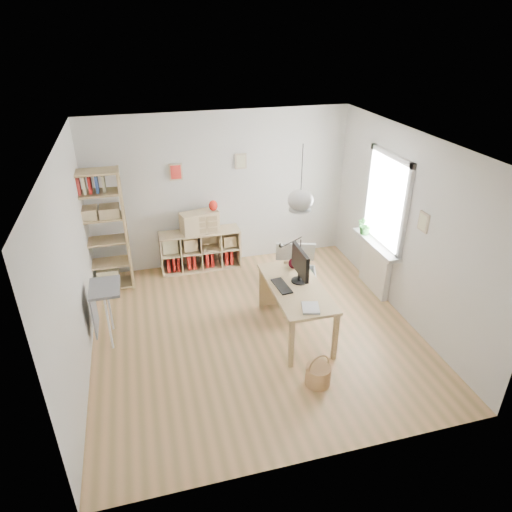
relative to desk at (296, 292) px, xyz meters
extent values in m
plane|color=tan|center=(-0.55, 0.15, -0.66)|extent=(4.50, 4.50, 0.00)
plane|color=white|center=(-0.55, 2.40, 0.69)|extent=(4.50, 0.00, 4.50)
plane|color=white|center=(-0.55, -2.10, 0.69)|extent=(4.50, 0.00, 4.50)
plane|color=white|center=(-2.80, 0.15, 0.69)|extent=(0.00, 4.50, 4.50)
plane|color=white|center=(1.70, 0.15, 0.69)|extent=(0.00, 4.50, 4.50)
plane|color=white|center=(-0.55, 0.15, 2.04)|extent=(4.50, 4.50, 0.00)
cylinder|color=black|center=(0.00, 0.00, 1.70)|extent=(0.01, 0.01, 0.68)
ellipsoid|color=white|center=(0.00, 0.00, 1.34)|extent=(0.32, 0.32, 0.27)
cube|color=white|center=(1.69, 0.75, 0.89)|extent=(0.03, 1.00, 1.30)
cube|color=silver|center=(1.66, 0.21, 0.89)|extent=(0.06, 0.08, 1.46)
cube|color=silver|center=(1.66, 1.29, 0.89)|extent=(0.06, 0.08, 1.46)
cube|color=silver|center=(1.66, 0.75, 1.58)|extent=(0.06, 1.16, 0.08)
cube|color=silver|center=(1.66, 0.75, 0.20)|extent=(0.06, 1.16, 0.08)
cube|color=white|center=(1.64, 0.75, -0.26)|extent=(0.10, 0.80, 0.80)
cube|color=silver|center=(1.59, 0.75, 0.17)|extent=(0.22, 1.20, 0.06)
cube|color=tan|center=(0.00, 0.00, 0.07)|extent=(0.70, 1.50, 0.04)
cube|color=tan|center=(-0.30, -0.70, -0.30)|extent=(0.06, 0.06, 0.71)
cube|color=tan|center=(-0.30, 0.70, -0.30)|extent=(0.06, 0.06, 0.71)
cube|color=tan|center=(0.30, -0.70, -0.30)|extent=(0.06, 0.06, 0.71)
cube|color=tan|center=(0.30, 0.70, -0.30)|extent=(0.06, 0.06, 0.71)
cube|color=#D1BD8A|center=(-1.00, 2.19, -0.64)|extent=(1.40, 0.38, 0.03)
cube|color=#D1BD8A|center=(-1.00, 2.19, 0.05)|extent=(1.40, 0.38, 0.03)
cube|color=#D1BD8A|center=(-1.69, 2.19, -0.30)|extent=(0.03, 0.38, 0.72)
cube|color=#D1BD8A|center=(-0.32, 2.19, -0.30)|extent=(0.03, 0.38, 0.72)
cube|color=#D1BD8A|center=(-1.00, 2.37, -0.30)|extent=(1.40, 0.02, 0.72)
cube|color=maroon|center=(-1.58, 2.21, -0.47)|extent=(0.06, 0.26, 0.30)
cube|color=maroon|center=(-1.49, 2.21, -0.47)|extent=(0.05, 0.26, 0.30)
cube|color=maroon|center=(-1.41, 2.21, -0.47)|extent=(0.05, 0.26, 0.30)
cube|color=maroon|center=(-1.22, 2.21, -0.47)|extent=(0.05, 0.26, 0.30)
cube|color=maroon|center=(-1.13, 2.21, -0.47)|extent=(0.05, 0.26, 0.30)
cube|color=maroon|center=(-0.90, 2.21, -0.47)|extent=(0.06, 0.26, 0.30)
cube|color=maroon|center=(-0.81, 2.21, -0.47)|extent=(0.06, 0.26, 0.30)
cube|color=maroon|center=(-0.55, 2.21, -0.47)|extent=(0.06, 0.26, 0.30)
cube|color=maroon|center=(-0.46, 2.21, -0.47)|extent=(0.05, 0.26, 0.30)
cube|color=tan|center=(-2.96, 1.95, 0.34)|extent=(0.04, 0.38, 2.00)
cube|color=tan|center=(-2.20, 1.95, 0.34)|extent=(0.04, 0.38, 2.00)
cube|color=tan|center=(-2.58, 1.95, -0.61)|extent=(0.76, 0.38, 0.03)
cube|color=tan|center=(-2.58, 1.95, -0.21)|extent=(0.76, 0.38, 0.03)
cube|color=tan|center=(-2.58, 1.95, 0.19)|extent=(0.76, 0.38, 0.03)
cube|color=tan|center=(-2.58, 1.95, 0.59)|extent=(0.76, 0.38, 0.03)
cube|color=tan|center=(-2.58, 1.95, 0.99)|extent=(0.76, 0.38, 0.03)
cube|color=tan|center=(-2.58, 1.95, 1.32)|extent=(0.76, 0.38, 0.03)
cube|color=navy|center=(-2.86, 1.95, 1.14)|extent=(0.04, 0.18, 0.26)
cube|color=maroon|center=(-2.78, 1.95, 1.14)|extent=(0.04, 0.18, 0.26)
cube|color=beige|center=(-2.70, 1.95, 1.14)|extent=(0.04, 0.18, 0.26)
cube|color=maroon|center=(-2.62, 1.95, 1.14)|extent=(0.04, 0.18, 0.26)
cube|color=navy|center=(-2.52, 1.95, 1.14)|extent=(0.04, 0.18, 0.26)
cube|color=beige|center=(-2.42, 1.95, 1.14)|extent=(0.04, 0.18, 0.26)
cube|color=gray|center=(-2.52, 0.50, 0.17)|extent=(0.40, 0.55, 0.04)
cylinder|color=white|center=(-2.52, 0.28, -0.25)|extent=(0.03, 0.03, 0.82)
cylinder|color=white|center=(-2.52, 0.72, -0.25)|extent=(0.03, 0.03, 0.82)
cube|color=gray|center=(-2.70, 0.50, -0.16)|extent=(0.02, 0.50, 0.62)
cube|color=gray|center=(0.17, 0.45, -0.24)|extent=(0.48, 0.48, 0.06)
cube|color=tan|center=(-0.03, 0.33, -0.46)|extent=(0.04, 0.04, 0.39)
cube|color=tan|center=(0.06, 0.65, -0.46)|extent=(0.04, 0.04, 0.39)
cube|color=tan|center=(0.29, 0.24, -0.46)|extent=(0.04, 0.04, 0.39)
cube|color=tan|center=(0.38, 0.56, -0.46)|extent=(0.04, 0.04, 0.39)
cube|color=tan|center=(0.22, 0.61, -0.04)|extent=(0.38, 0.14, 0.35)
cylinder|color=#AA764C|center=(-0.08, -1.08, -0.53)|extent=(0.31, 0.31, 0.26)
torus|color=#AA764C|center=(-0.08, -1.08, -0.38)|extent=(0.31, 0.11, 0.31)
cube|color=silver|center=(0.39, 1.08, -0.65)|extent=(0.76, 0.63, 0.02)
cube|color=silver|center=(0.09, 1.17, -0.49)|extent=(0.16, 0.44, 0.34)
cube|color=silver|center=(0.69, 0.98, -0.49)|extent=(0.16, 0.44, 0.34)
cube|color=silver|center=(0.32, 0.87, -0.49)|extent=(0.63, 0.22, 0.34)
cube|color=silver|center=(0.45, 1.28, -0.49)|extent=(0.63, 0.22, 0.34)
cube|color=silver|center=(0.51, 1.46, -0.17)|extent=(0.69, 0.40, 0.42)
sphere|color=gold|center=(0.22, 1.06, -0.41)|extent=(0.15, 0.15, 0.15)
sphere|color=blue|center=(0.51, 1.10, -0.41)|extent=(0.15, 0.15, 0.15)
sphere|color=orange|center=(0.36, 1.06, -0.41)|extent=(0.15, 0.15, 0.15)
sphere|color=green|center=(0.53, 0.94, -0.41)|extent=(0.15, 0.15, 0.15)
cylinder|color=black|center=(0.08, 0.11, 0.10)|extent=(0.23, 0.23, 0.02)
cylinder|color=black|center=(0.08, 0.11, 0.17)|extent=(0.05, 0.05, 0.10)
cube|color=black|center=(0.08, 0.11, 0.40)|extent=(0.05, 0.57, 0.37)
cube|color=black|center=(-0.20, 0.04, 0.10)|extent=(0.20, 0.43, 0.02)
cylinder|color=black|center=(0.27, 0.61, 0.11)|extent=(0.06, 0.06, 0.04)
cylinder|color=black|center=(0.27, 0.61, 0.30)|extent=(0.01, 0.01, 0.37)
cone|color=black|center=(-0.04, 0.53, 0.46)|extent=(0.09, 0.06, 0.09)
sphere|color=#440914|center=(0.13, 0.49, 0.17)|extent=(0.15, 0.15, 0.15)
cube|color=silver|center=(-0.01, -0.56, 0.11)|extent=(0.27, 0.31, 0.03)
cube|color=#D1BD8A|center=(-0.99, 2.19, 0.24)|extent=(0.68, 0.42, 0.36)
ellipsoid|color=maroon|center=(-0.74, 2.19, 0.52)|extent=(0.15, 0.15, 0.18)
imported|color=#276827|center=(1.57, 1.10, 0.36)|extent=(0.30, 0.26, 0.31)
camera|label=1|loc=(-1.91, -4.99, 3.35)|focal=32.00mm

